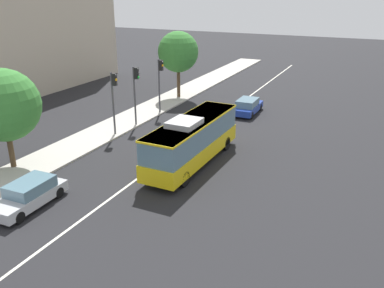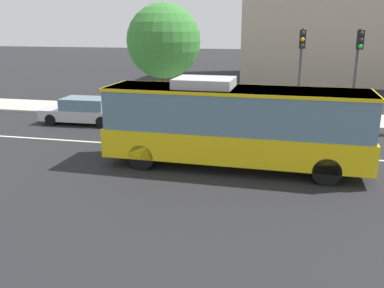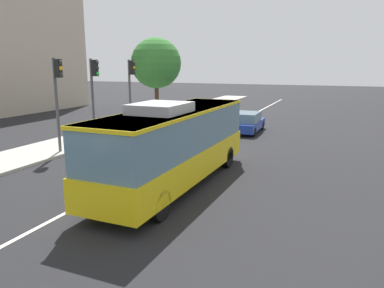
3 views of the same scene
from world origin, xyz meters
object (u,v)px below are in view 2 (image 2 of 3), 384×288
object	(u,v)px
sedan_silver	(84,111)
street_tree_kerbside_centre	(164,41)
traffic_light_near_corner	(301,60)
traffic_light_mid_block	(357,61)
transit_bus	(234,122)

from	to	relation	value
sedan_silver	street_tree_kerbside_centre	distance (m)	6.95
traffic_light_near_corner	sedan_silver	bearing A→B (deg)	-79.97
sedan_silver	traffic_light_mid_block	bearing A→B (deg)	-172.88
traffic_light_near_corner	traffic_light_mid_block	world-z (taller)	same
sedan_silver	traffic_light_mid_block	world-z (taller)	traffic_light_mid_block
transit_bus	street_tree_kerbside_centre	bearing A→B (deg)	120.31
traffic_light_mid_block	street_tree_kerbside_centre	size ratio (longest dim) A/B	0.77
transit_bus	street_tree_kerbside_centre	size ratio (longest dim) A/B	1.49
sedan_silver	traffic_light_near_corner	size ratio (longest dim) A/B	0.87
traffic_light_near_corner	traffic_light_mid_block	xyz separation A→B (m)	(2.84, -0.22, 0.00)
sedan_silver	street_tree_kerbside_centre	bearing A→B (deg)	-125.77
traffic_light_near_corner	street_tree_kerbside_centre	size ratio (longest dim) A/B	0.77
transit_bus	traffic_light_mid_block	bearing A→B (deg)	56.71
transit_bus	sedan_silver	size ratio (longest dim) A/B	2.21
traffic_light_near_corner	street_tree_kerbside_centre	world-z (taller)	street_tree_kerbside_centre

